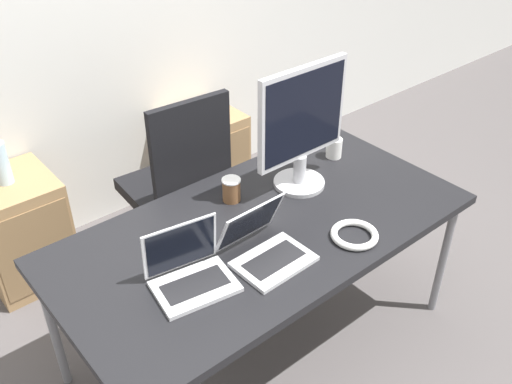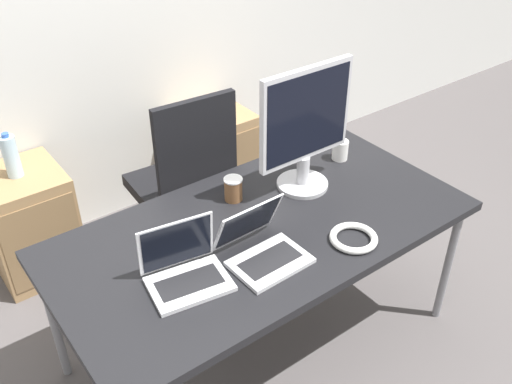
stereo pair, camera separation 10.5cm
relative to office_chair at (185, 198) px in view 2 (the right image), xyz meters
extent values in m
plane|color=#514C4C|center=(-0.06, -0.79, -0.41)|extent=(14.00, 14.00, 0.00)
cube|color=silver|center=(-0.06, 0.70, 0.89)|extent=(10.00, 0.05, 2.60)
cube|color=black|center=(-0.06, -0.79, 0.30)|extent=(1.82, 0.93, 0.04)
cylinder|color=gray|center=(0.79, -1.20, -0.06)|extent=(0.04, 0.04, 0.69)
cylinder|color=gray|center=(-0.91, -0.39, -0.06)|extent=(0.04, 0.04, 0.69)
cylinder|color=gray|center=(0.79, -0.39, -0.06)|extent=(0.04, 0.04, 0.69)
cylinder|color=#232326|center=(0.00, 0.07, -0.39)|extent=(0.56, 0.56, 0.04)
cylinder|color=gray|center=(0.00, 0.07, -0.17)|extent=(0.05, 0.05, 0.42)
cube|color=black|center=(0.00, 0.07, 0.04)|extent=(0.51, 0.51, 0.07)
cube|color=black|center=(-0.01, -0.19, 0.38)|extent=(0.44, 0.07, 0.60)
cube|color=#99754C|center=(-0.75, 0.44, -0.10)|extent=(0.44, 0.45, 0.62)
cube|color=olive|center=(-0.75, 0.21, -0.10)|extent=(0.40, 0.01, 0.50)
cube|color=#99754C|center=(0.48, 0.44, -0.10)|extent=(0.44, 0.45, 0.62)
cube|color=olive|center=(0.48, 0.21, -0.10)|extent=(0.40, 0.01, 0.50)
cylinder|color=silver|center=(-0.75, 0.44, 0.33)|extent=(0.08, 0.08, 0.23)
cylinder|color=#3359B2|center=(-0.75, 0.44, 0.45)|extent=(0.04, 0.04, 0.02)
cube|color=silver|center=(-0.51, -0.93, 0.33)|extent=(0.33, 0.26, 0.02)
cube|color=black|center=(-0.51, -0.93, 0.34)|extent=(0.26, 0.16, 0.00)
cube|color=silver|center=(-0.49, -0.82, 0.45)|extent=(0.30, 0.08, 0.21)
cube|color=black|center=(-0.49, -0.82, 0.45)|extent=(0.27, 0.06, 0.20)
cube|color=silver|center=(-0.19, -1.01, 0.33)|extent=(0.30, 0.22, 0.02)
cube|color=black|center=(-0.19, -1.01, 0.34)|extent=(0.25, 0.12, 0.00)
cube|color=silver|center=(-0.19, -0.86, 0.44)|extent=(0.30, 0.10, 0.20)
cube|color=black|center=(-0.19, -0.87, 0.44)|extent=(0.28, 0.09, 0.18)
cylinder|color=#B7B7BC|center=(0.28, -0.66, 0.33)|extent=(0.24, 0.24, 0.02)
cylinder|color=#B7B7BC|center=(0.28, -0.66, 0.41)|extent=(0.06, 0.06, 0.14)
cube|color=#B7B7BC|center=(0.28, -0.66, 0.70)|extent=(0.49, 0.03, 0.44)
cube|color=black|center=(0.28, -0.67, 0.70)|extent=(0.46, 0.00, 0.39)
ellipsoid|color=silver|center=(-0.03, -0.76, 0.34)|extent=(0.04, 0.06, 0.03)
cylinder|color=white|center=(0.60, -0.58, 0.37)|extent=(0.08, 0.08, 0.10)
cylinder|color=brown|center=(-0.05, -0.55, 0.37)|extent=(0.08, 0.08, 0.10)
cylinder|color=white|center=(-0.05, -0.55, 0.43)|extent=(0.09, 0.09, 0.01)
torus|color=white|center=(0.18, -1.10, 0.34)|extent=(0.20, 0.20, 0.03)
camera|label=1|loc=(-1.34, -2.27, 1.82)|focal=40.00mm
camera|label=2|loc=(-1.25, -2.34, 1.82)|focal=40.00mm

